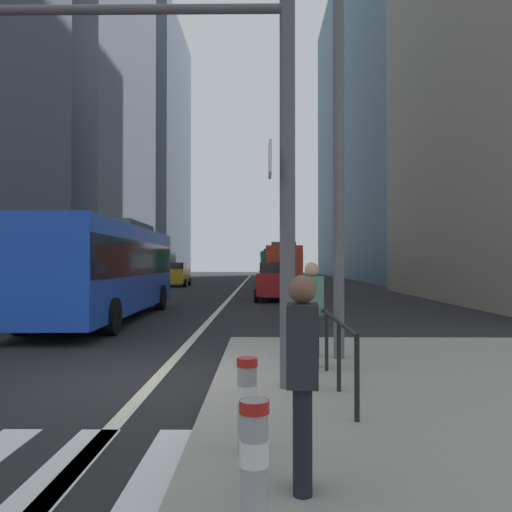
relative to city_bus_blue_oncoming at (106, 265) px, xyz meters
name	(u,v)px	position (x,y,z in m)	size (l,w,h in m)	color
ground_plane	(230,298)	(3.51, 10.96, -1.84)	(160.00, 160.00, 0.00)	black
lane_centre_line	(239,289)	(3.51, 20.96, -1.83)	(0.20, 80.00, 0.01)	beige
office_tower_left_mid	(74,46)	(-12.49, 30.91, 20.52)	(11.27, 20.66, 44.70)	slate
office_tower_left_far	(138,151)	(-12.49, 56.52, 16.16)	(12.12, 21.63, 36.00)	slate
office_tower_right_mid	(407,7)	(20.51, 36.91, 26.99)	(10.23, 25.30, 57.66)	slate
office_tower_right_far	(360,142)	(20.51, 63.10, 18.84)	(10.71, 22.13, 41.36)	slate
city_bus_blue_oncoming	(106,265)	(0.00, 0.00, 0.00)	(2.87, 11.63, 3.40)	blue
city_bus_red_receding	(283,264)	(6.87, 23.10, 0.00)	(2.88, 11.38, 3.40)	red
city_bus_red_distant	(271,264)	(6.30, 40.17, 0.00)	(2.85, 10.68, 3.40)	#198456
car_oncoming_mid	(176,274)	(-1.77, 24.84, -0.85)	(2.05, 4.16, 1.94)	gold
car_receding_near	(275,281)	(5.92, 9.09, -0.85)	(2.13, 4.43, 1.94)	maroon
car_receding_far	(272,270)	(6.57, 49.22, -0.85)	(2.05, 4.49, 1.94)	#B2A899
traffic_signal_gantry	(160,111)	(3.79, -10.04, 2.24)	(5.54, 0.65, 6.00)	#515156
street_lamp_post	(338,83)	(6.68, -7.73, 3.45)	(5.50, 0.32, 8.00)	#56565B
bollard_front	(254,462)	(5.20, -14.04, -1.19)	(0.20, 0.20, 0.89)	#99999E
bollard_left	(247,400)	(5.11, -12.55, -1.19)	(0.20, 0.20, 0.89)	#99999E
pedestrian_railing	(332,332)	(6.31, -9.54, -0.97)	(0.06, 4.13, 0.98)	black
pedestrian_waiting	(302,371)	(5.56, -13.34, -0.76)	(0.27, 0.40, 1.67)	black
pedestrian_walking	(312,308)	(6.09, -8.56, -0.69)	(0.43, 0.44, 1.78)	black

